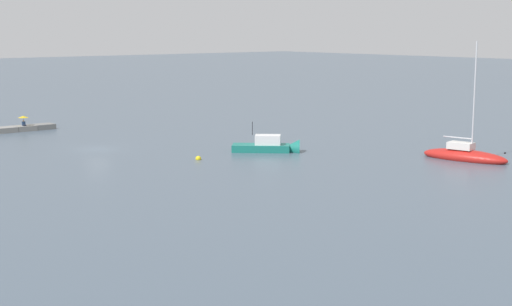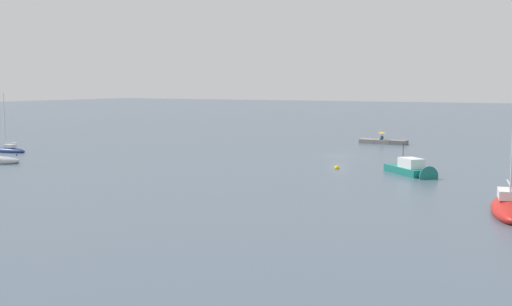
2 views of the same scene
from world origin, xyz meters
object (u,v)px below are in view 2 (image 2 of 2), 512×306
at_px(umbrella_open_yellow, 382,132).
at_px(sailboat_red_near, 509,208).
at_px(motorboat_teal_far, 413,171).
at_px(mooring_buoy_mid, 337,168).
at_px(person_seated_blue_left, 382,138).
at_px(sailboat_navy_mid, 9,150).

xyz_separation_m(umbrella_open_yellow, sailboat_red_near, (-24.15, 47.03, -1.34)).
xyz_separation_m(motorboat_teal_far, mooring_buoy_mid, (8.59, -0.91, -0.31)).
xyz_separation_m(umbrella_open_yellow, motorboat_teal_far, (-13.21, 31.48, -1.35)).
height_order(motorboat_teal_far, mooring_buoy_mid, motorboat_teal_far).
relative_size(umbrella_open_yellow, motorboat_teal_far, 0.20).
distance_m(person_seated_blue_left, mooring_buoy_mid, 30.83).
height_order(person_seated_blue_left, mooring_buoy_mid, person_seated_blue_left).
distance_m(umbrella_open_yellow, mooring_buoy_mid, 30.96).
bearing_deg(motorboat_teal_far, person_seated_blue_left, -113.87).
relative_size(person_seated_blue_left, mooring_buoy_mid, 1.31).
relative_size(sailboat_navy_mid, motorboat_teal_far, 1.27).
relative_size(person_seated_blue_left, umbrella_open_yellow, 0.57).
bearing_deg(sailboat_navy_mid, person_seated_blue_left, -56.12).
height_order(sailboat_navy_mid, mooring_buoy_mid, sailboat_navy_mid).
relative_size(sailboat_red_near, sailboat_navy_mid, 1.43).
relative_size(person_seated_blue_left, sailboat_navy_mid, 0.09).
xyz_separation_m(sailboat_red_near, motorboat_teal_far, (10.94, -15.56, -0.01)).
bearing_deg(sailboat_navy_mid, umbrella_open_yellow, -56.05).
bearing_deg(sailboat_navy_mid, motorboat_teal_far, -92.82).
bearing_deg(sailboat_navy_mid, sailboat_red_near, -107.39).
xyz_separation_m(person_seated_blue_left, sailboat_red_near, (-24.16, 46.94, -0.49)).
bearing_deg(person_seated_blue_left, umbrella_open_yellow, -89.41).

